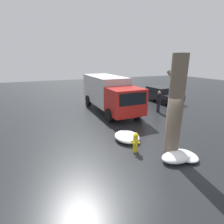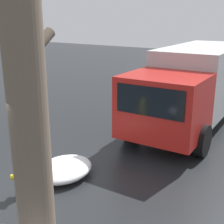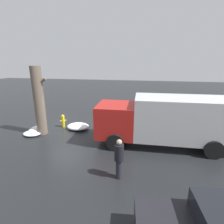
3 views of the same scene
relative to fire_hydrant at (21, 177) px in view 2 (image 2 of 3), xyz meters
The scene contains 5 objects.
ground_plane 0.46m from the fire_hydrant, 54.19° to the right, with size 60.00×60.00×0.00m, color black.
fire_hydrant is the anchor object (origin of this frame).
tree_trunk 2.24m from the fire_hydrant, 121.10° to the right, with size 0.93×0.61×4.18m.
delivery_truck 6.85m from the fire_hydrant, 12.14° to the right, with size 7.12×2.60×2.66m.
snow_pile_by_tree 1.19m from the fire_hydrant, ahead, with size 1.48×1.20×0.38m.
Camera 2 is at (-3.86, -4.81, 3.71)m, focal length 50.00 mm.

